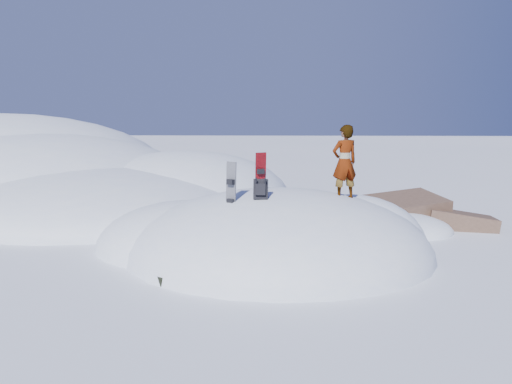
{
  "coord_description": "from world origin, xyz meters",
  "views": [
    {
      "loc": [
        -0.11,
        -11.13,
        3.22
      ],
      "look_at": [
        -0.53,
        0.3,
        1.4
      ],
      "focal_mm": 35.0,
      "sensor_mm": 36.0,
      "label": 1
    }
  ],
  "objects_px": {
    "snowboard_dark": "(231,194)",
    "backpack": "(261,189)",
    "person": "(345,162)",
    "snowboard_red": "(260,182)"
  },
  "relations": [
    {
      "from": "snowboard_red",
      "to": "snowboard_dark",
      "type": "distance_m",
      "value": 1.13
    },
    {
      "from": "snowboard_dark",
      "to": "backpack",
      "type": "relative_size",
      "value": 2.72
    },
    {
      "from": "snowboard_dark",
      "to": "backpack",
      "type": "xyz_separation_m",
      "value": [
        0.63,
        0.06,
        0.09
      ]
    },
    {
      "from": "snowboard_dark",
      "to": "backpack",
      "type": "height_order",
      "value": "snowboard_dark"
    },
    {
      "from": "person",
      "to": "snowboard_red",
      "type": "bearing_deg",
      "value": -24.96
    },
    {
      "from": "snowboard_dark",
      "to": "person",
      "type": "xyz_separation_m",
      "value": [
        2.48,
        0.88,
        0.59
      ]
    },
    {
      "from": "snowboard_red",
      "to": "backpack",
      "type": "height_order",
      "value": "snowboard_red"
    },
    {
      "from": "backpack",
      "to": "person",
      "type": "bearing_deg",
      "value": 24.87
    },
    {
      "from": "snowboard_red",
      "to": "person",
      "type": "xyz_separation_m",
      "value": [
        1.89,
        -0.08,
        0.48
      ]
    },
    {
      "from": "snowboard_dark",
      "to": "backpack",
      "type": "distance_m",
      "value": 0.64
    }
  ]
}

